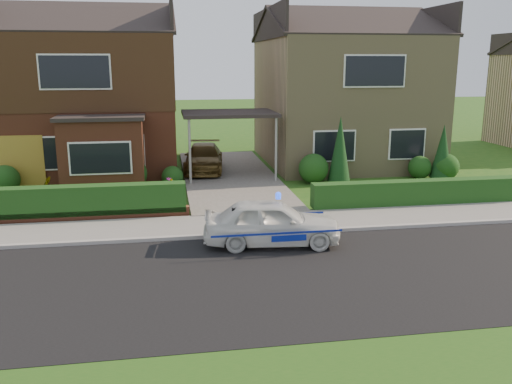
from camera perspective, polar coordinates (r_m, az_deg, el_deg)
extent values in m
plane|color=#1F4F15|center=(12.46, 3.24, -8.94)|extent=(120.00, 120.00, 0.00)
cube|color=black|center=(12.46, 3.24, -8.94)|extent=(60.00, 6.00, 0.02)
cube|color=#9E9993|center=(15.24, 0.73, -4.42)|extent=(60.00, 0.16, 0.12)
cube|color=slate|center=(16.23, 0.08, -3.32)|extent=(60.00, 2.00, 0.10)
cube|color=#666059|center=(22.86, -2.79, 1.66)|extent=(3.80, 12.00, 0.12)
cube|color=brown|center=(25.49, -16.91, 8.78)|extent=(7.20, 8.00, 5.80)
cube|color=white|center=(22.00, -22.02, 3.77)|extent=(1.80, 0.08, 1.30)
cube|color=white|center=(21.53, -13.75, 4.17)|extent=(1.60, 0.08, 1.30)
cube|color=white|center=(21.45, -18.52, 11.90)|extent=(2.60, 0.08, 1.30)
cube|color=black|center=(25.43, -17.13, 12.03)|extent=(7.26, 8.06, 2.90)
cube|color=brown|center=(20.94, -15.84, 3.65)|extent=(3.00, 1.40, 2.70)
cube|color=black|center=(20.75, -16.09, 7.52)|extent=(3.20, 1.60, 0.14)
cube|color=tan|center=(26.64, 9.01, 9.37)|extent=(7.20, 8.00, 5.80)
cube|color=white|center=(22.51, 8.24, 4.82)|extent=(1.80, 0.08, 1.30)
cube|color=white|center=(23.66, 15.60, 4.88)|extent=(1.60, 0.08, 1.30)
cube|color=white|center=(22.80, 12.38, 12.33)|extent=(2.60, 0.08, 1.30)
cube|color=black|center=(22.46, -2.87, 8.26)|extent=(3.80, 3.00, 0.14)
cylinder|color=gray|center=(21.12, -6.98, 4.15)|extent=(0.10, 0.10, 2.70)
cylinder|color=gray|center=(21.53, 2.12, 4.42)|extent=(0.10, 0.10, 2.70)
cube|color=olive|center=(22.24, -24.12, 2.75)|extent=(2.20, 0.10, 2.10)
cube|color=brown|center=(17.44, -19.78, -2.50)|extent=(7.70, 0.25, 0.36)
cube|color=#123913|center=(17.63, -19.65, -2.93)|extent=(7.50, 0.55, 0.90)
cube|color=#123913|center=(19.17, 16.80, -1.43)|extent=(7.50, 0.55, 0.80)
sphere|color=#123913|center=(21.96, -24.92, 1.19)|extent=(1.08, 1.08, 1.08)
sphere|color=#123913|center=(20.97, -13.18, 1.91)|extent=(1.32, 1.32, 1.32)
sphere|color=#123913|center=(21.27, -8.79, 1.61)|extent=(0.84, 0.84, 0.84)
sphere|color=#123913|center=(21.81, 6.08, 2.47)|extent=(1.20, 1.20, 1.20)
sphere|color=#123913|center=(23.57, 16.86, 2.49)|extent=(0.96, 0.96, 0.96)
sphere|color=#123913|center=(23.75, 19.35, 2.54)|extent=(1.08, 1.08, 1.08)
cone|color=black|center=(21.79, 8.80, 4.25)|extent=(0.90, 0.90, 2.60)
cone|color=black|center=(23.56, 19.03, 3.86)|extent=(0.90, 0.90, 2.20)
imported|color=silver|center=(14.35, 1.68, -3.25)|extent=(1.82, 3.74, 1.23)
sphere|color=#193FF2|center=(14.20, 2.42, -0.52)|extent=(0.17, 0.17, 0.17)
cube|color=navy|center=(13.68, 2.27, -4.31)|extent=(3.32, 0.02, 0.05)
cube|color=navy|center=(15.06, 1.15, -2.63)|extent=(3.32, 0.01, 0.05)
ellipsoid|color=black|center=(14.03, -2.29, -2.55)|extent=(0.22, 0.17, 0.21)
sphere|color=white|center=(13.98, -2.20, -2.65)|extent=(0.11, 0.11, 0.11)
sphere|color=black|center=(13.98, -2.20, -2.02)|extent=(0.13, 0.13, 0.13)
cone|color=black|center=(13.96, -2.39, -1.76)|extent=(0.04, 0.04, 0.05)
cone|color=black|center=(13.97, -2.03, -1.74)|extent=(0.04, 0.04, 0.05)
imported|color=brown|center=(23.72, -5.52, 3.60)|extent=(2.02, 4.10, 1.15)
imported|color=gray|center=(18.35, -23.75, -1.34)|extent=(0.46, 0.34, 0.82)
imported|color=gray|center=(20.75, -21.25, 0.44)|extent=(0.55, 0.54, 0.77)
imported|color=gray|center=(19.73, -9.00, 0.45)|extent=(0.53, 0.53, 0.70)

